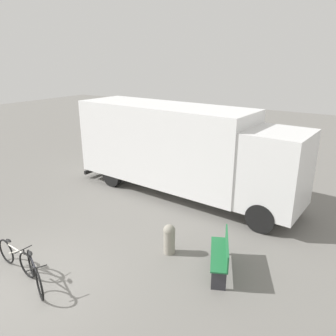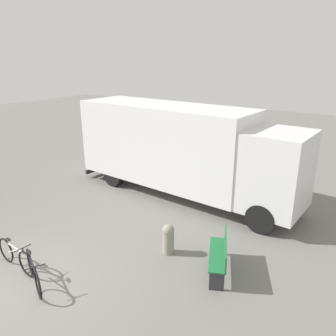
% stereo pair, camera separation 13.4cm
% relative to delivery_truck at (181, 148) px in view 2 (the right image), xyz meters
% --- Properties ---
extents(ground_plane, '(60.00, 60.00, 0.00)m').
position_rel_delivery_truck_xyz_m(ground_plane, '(-0.19, -6.58, -1.86)').
color(ground_plane, slate).
extents(delivery_truck, '(9.05, 2.76, 3.39)m').
position_rel_delivery_truck_xyz_m(delivery_truck, '(0.00, 0.00, 0.00)').
color(delivery_truck, white).
rests_on(delivery_truck, ground).
extents(park_bench, '(1.00, 1.57, 0.91)m').
position_rel_delivery_truck_xyz_m(park_bench, '(3.37, -3.64, -1.37)').
color(park_bench, '#1E6638').
rests_on(park_bench, ground).
extents(bicycle_near, '(1.64, 0.44, 0.76)m').
position_rel_delivery_truck_xyz_m(bicycle_near, '(-0.94, -6.35, -1.50)').
color(bicycle_near, black).
rests_on(bicycle_near, ground).
extents(bicycle_middle, '(1.51, 0.75, 0.76)m').
position_rel_delivery_truck_xyz_m(bicycle_middle, '(-0.01, -6.50, -1.50)').
color(bicycle_middle, black).
rests_on(bicycle_middle, ground).
extents(bollard_near_bench, '(0.33, 0.33, 0.85)m').
position_rel_delivery_truck_xyz_m(bollard_near_bench, '(1.86, -3.67, -1.40)').
color(bollard_near_bench, gray).
rests_on(bollard_near_bench, ground).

